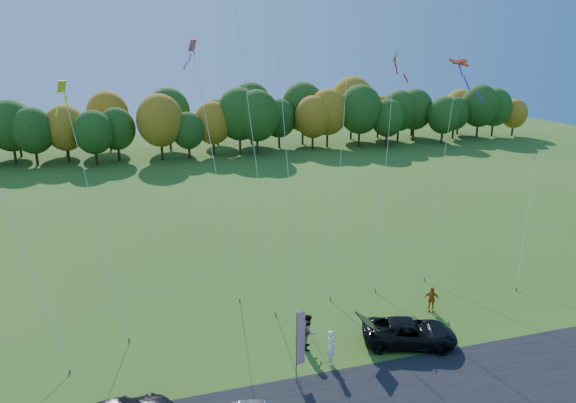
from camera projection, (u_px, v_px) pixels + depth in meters
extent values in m
plane|color=#325B18|center=(320.00, 361.00, 26.90)|extent=(160.00, 160.00, 0.00)
imported|color=black|center=(409.00, 332.00, 28.23)|extent=(5.61, 3.84, 1.43)
imported|color=white|center=(331.00, 347.00, 26.46)|extent=(0.49, 0.71, 1.88)
imported|color=gray|center=(308.00, 331.00, 27.85)|extent=(1.02, 1.15, 1.96)
imported|color=#C35C12|center=(431.00, 299.00, 31.75)|extent=(1.02, 0.77, 1.61)
cylinder|color=#999999|center=(296.00, 347.00, 24.76)|extent=(0.06, 0.06, 3.81)
cube|color=red|center=(301.00, 338.00, 24.76)|extent=(0.47, 0.15, 2.86)
cube|color=navy|center=(301.00, 319.00, 24.49)|extent=(0.47, 0.14, 0.74)
cylinder|color=#4C3F33|center=(276.00, 314.00, 31.39)|extent=(0.08, 0.08, 0.20)
cylinder|color=#4C3F33|center=(330.00, 298.00, 33.35)|extent=(0.08, 0.08, 0.20)
cylinder|color=#4C3F33|center=(300.00, 317.00, 31.08)|extent=(0.08, 0.08, 0.20)
cylinder|color=#4C3F33|center=(424.00, 280.00, 36.06)|extent=(0.08, 0.08, 0.20)
cube|color=red|center=(459.00, 63.00, 40.06)|extent=(3.43, 1.19, 1.30)
cylinder|color=#4C3F33|center=(129.00, 340.00, 28.60)|extent=(0.08, 0.08, 0.20)
cube|color=yellow|center=(62.00, 86.00, 28.48)|extent=(1.08, 1.08, 1.28)
cylinder|color=#4C3F33|center=(70.00, 372.00, 25.83)|extent=(0.08, 0.08, 0.20)
cylinder|color=#4C3F33|center=(375.00, 291.00, 34.42)|extent=(0.08, 0.08, 0.20)
cube|color=silver|center=(395.00, 56.00, 36.33)|extent=(1.36, 1.36, 1.62)
cylinder|color=#4C3F33|center=(240.00, 301.00, 33.05)|extent=(0.08, 0.08, 0.20)
cube|color=#DF4A65|center=(192.00, 45.00, 33.35)|extent=(1.26, 1.26, 1.50)
cylinder|color=#4C3F33|center=(516.00, 289.00, 34.62)|extent=(0.08, 0.08, 0.20)
cube|color=#0B6AA5|center=(536.00, 156.00, 37.94)|extent=(0.85, 0.85, 1.00)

